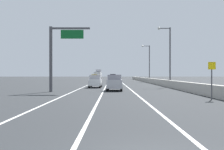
% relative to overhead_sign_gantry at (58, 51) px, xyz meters
% --- Properties ---
extents(ground_plane, '(320.00, 320.00, 0.00)m').
position_rel_overhead_sign_gantry_xyz_m(ground_plane, '(7.26, 40.91, -4.73)').
color(ground_plane, '#26282B').
extents(lane_stripe_left, '(0.16, 130.00, 0.00)m').
position_rel_overhead_sign_gantry_xyz_m(lane_stripe_left, '(1.76, 31.91, -4.73)').
color(lane_stripe_left, silver).
rests_on(lane_stripe_left, ground_plane).
extents(lane_stripe_center, '(0.16, 130.00, 0.00)m').
position_rel_overhead_sign_gantry_xyz_m(lane_stripe_center, '(5.26, 31.91, -4.73)').
color(lane_stripe_center, silver).
rests_on(lane_stripe_center, ground_plane).
extents(lane_stripe_right, '(0.16, 130.00, 0.00)m').
position_rel_overhead_sign_gantry_xyz_m(lane_stripe_right, '(8.76, 31.91, -4.73)').
color(lane_stripe_right, silver).
rests_on(lane_stripe_right, ground_plane).
extents(jersey_barrier_right, '(0.60, 120.00, 1.10)m').
position_rel_overhead_sign_gantry_xyz_m(jersey_barrier_right, '(15.16, 16.91, -4.18)').
color(jersey_barrier_right, '#B2ADA3').
rests_on(jersey_barrier_right, ground_plane).
extents(overhead_sign_gantry, '(4.68, 0.36, 7.50)m').
position_rel_overhead_sign_gantry_xyz_m(overhead_sign_gantry, '(0.00, 0.00, 0.00)').
color(overhead_sign_gantry, '#47474C').
rests_on(overhead_sign_gantry, ground_plane).
extents(speed_advisory_sign, '(0.60, 0.11, 3.00)m').
position_rel_overhead_sign_gantry_xyz_m(speed_advisory_sign, '(14.26, -8.68, -2.96)').
color(speed_advisory_sign, '#4C4C51').
rests_on(speed_advisory_sign, ground_plane).
extents(lamp_post_right_second, '(2.14, 0.44, 9.67)m').
position_rel_overhead_sign_gantry_xyz_m(lamp_post_right_second, '(15.41, 11.65, 0.85)').
color(lamp_post_right_second, '#4C4C51').
rests_on(lamp_post_right_second, ground_plane).
extents(lamp_post_right_third, '(2.14, 0.44, 9.67)m').
position_rel_overhead_sign_gantry_xyz_m(lamp_post_right_third, '(15.85, 36.74, 0.85)').
color(lamp_post_right_third, '#4C4C51').
rests_on(lamp_post_right_third, ground_plane).
extents(car_silver_0, '(1.97, 4.14, 1.97)m').
position_rel_overhead_sign_gantry_xyz_m(car_silver_0, '(6.60, 2.08, -3.75)').
color(car_silver_0, '#B7B7BC').
rests_on(car_silver_0, ground_plane).
extents(car_gray_1, '(1.85, 4.12, 2.05)m').
position_rel_overhead_sign_gantry_xyz_m(car_gray_1, '(6.85, 57.41, -3.71)').
color(car_gray_1, slate).
rests_on(car_gray_1, ground_plane).
extents(car_yellow_2, '(1.84, 4.04, 2.01)m').
position_rel_overhead_sign_gantry_xyz_m(car_yellow_2, '(0.86, 47.54, -3.73)').
color(car_yellow_2, gold).
rests_on(car_yellow_2, ground_plane).
extents(car_black_3, '(1.90, 4.15, 2.12)m').
position_rel_overhead_sign_gantry_xyz_m(car_black_3, '(6.49, 45.71, -3.68)').
color(car_black_3, black).
rests_on(car_black_3, ground_plane).
extents(car_white_4, '(1.90, 4.08, 1.91)m').
position_rel_overhead_sign_gantry_xyz_m(car_white_4, '(3.76, 9.39, -3.78)').
color(car_white_4, white).
rests_on(car_white_4, ground_plane).
extents(box_truck, '(2.73, 10.02, 4.00)m').
position_rel_overhead_sign_gantry_xyz_m(box_truck, '(0.81, 69.81, -2.90)').
color(box_truck, silver).
rests_on(box_truck, ground_plane).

